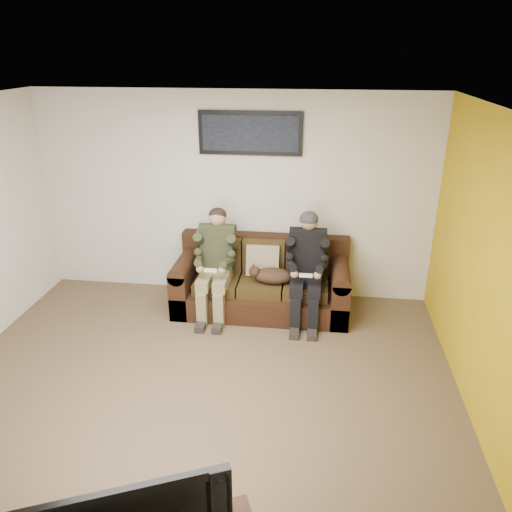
# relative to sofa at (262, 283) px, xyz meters

# --- Properties ---
(floor) EXTENTS (5.00, 5.00, 0.00)m
(floor) POSITION_rel_sofa_xyz_m (-0.42, -1.83, -0.33)
(floor) COLOR brown
(floor) RESTS_ON ground
(ceiling) EXTENTS (5.00, 5.00, 0.00)m
(ceiling) POSITION_rel_sofa_xyz_m (-0.42, -1.83, 2.27)
(ceiling) COLOR silver
(ceiling) RESTS_ON ground
(wall_back) EXTENTS (5.00, 0.00, 5.00)m
(wall_back) POSITION_rel_sofa_xyz_m (-0.42, 0.42, 0.97)
(wall_back) COLOR beige
(wall_back) RESTS_ON ground
(wall_front) EXTENTS (5.00, 0.00, 5.00)m
(wall_front) POSITION_rel_sofa_xyz_m (-0.42, -4.08, 0.97)
(wall_front) COLOR beige
(wall_front) RESTS_ON ground
(wall_right) EXTENTS (0.00, 4.50, 4.50)m
(wall_right) POSITION_rel_sofa_xyz_m (2.08, -1.83, 0.97)
(wall_right) COLOR beige
(wall_right) RESTS_ON ground
(accent_wall_right) EXTENTS (0.00, 4.50, 4.50)m
(accent_wall_right) POSITION_rel_sofa_xyz_m (2.07, -1.83, 0.97)
(accent_wall_right) COLOR gold
(accent_wall_right) RESTS_ON ground
(sofa) EXTENTS (2.12, 0.91, 0.87)m
(sofa) POSITION_rel_sofa_xyz_m (0.00, 0.00, 0.00)
(sofa) COLOR black
(sofa) RESTS_ON ground
(throw_pillow) EXTENTS (0.40, 0.19, 0.40)m
(throw_pillow) POSITION_rel_sofa_xyz_m (-0.00, 0.04, 0.29)
(throw_pillow) COLOR #91835F
(throw_pillow) RESTS_ON sofa
(throw_blanket) EXTENTS (0.43, 0.21, 0.08)m
(throw_blanket) POSITION_rel_sofa_xyz_m (-0.64, 0.27, 0.54)
(throw_blanket) COLOR tan
(throw_blanket) RESTS_ON sofa
(person_left) EXTENTS (0.51, 0.87, 1.28)m
(person_left) POSITION_rel_sofa_xyz_m (-0.54, -0.18, 0.39)
(person_left) COLOR #837752
(person_left) RESTS_ON sofa
(person_right) EXTENTS (0.51, 0.86, 1.29)m
(person_right) POSITION_rel_sofa_xyz_m (0.54, -0.18, 0.39)
(person_right) COLOR black
(person_right) RESTS_ON sofa
(cat) EXTENTS (0.66, 0.26, 0.24)m
(cat) POSITION_rel_sofa_xyz_m (0.13, -0.19, 0.20)
(cat) COLOR #482E1C
(cat) RESTS_ON sofa
(framed_poster) EXTENTS (1.25, 0.05, 0.52)m
(framed_poster) POSITION_rel_sofa_xyz_m (-0.20, 0.39, 1.77)
(framed_poster) COLOR black
(framed_poster) RESTS_ON wall_back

